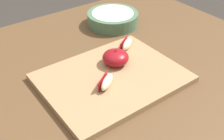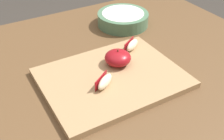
{
  "view_description": "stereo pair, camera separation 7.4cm",
  "coord_description": "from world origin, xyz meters",
  "px_view_note": "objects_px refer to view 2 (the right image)",
  "views": [
    {
      "loc": [
        -0.37,
        -0.59,
        1.29
      ],
      "look_at": [
        0.03,
        -0.05,
        0.81
      ],
      "focal_mm": 44.91,
      "sensor_mm": 36.0,
      "label": 1
    },
    {
      "loc": [
        -0.31,
        -0.63,
        1.29
      ],
      "look_at": [
        0.03,
        -0.05,
        0.81
      ],
      "focal_mm": 44.91,
      "sensor_mm": 36.0,
      "label": 2
    }
  ],
  "objects_px": {
    "apple_half_skin_up": "(118,58)",
    "ceramic_fruit_bowl": "(123,18)",
    "apple_wedge_near_knife": "(132,45)",
    "apple_wedge_right": "(105,82)",
    "cutting_board": "(112,78)"
  },
  "relations": [
    {
      "from": "apple_wedge_near_knife",
      "to": "ceramic_fruit_bowl",
      "type": "relative_size",
      "value": 0.35
    },
    {
      "from": "apple_wedge_right",
      "to": "apple_half_skin_up",
      "type": "bearing_deg",
      "value": 40.63
    },
    {
      "from": "apple_half_skin_up",
      "to": "ceramic_fruit_bowl",
      "type": "relative_size",
      "value": 0.4
    },
    {
      "from": "apple_wedge_near_knife",
      "to": "apple_wedge_right",
      "type": "xyz_separation_m",
      "value": [
        -0.18,
        -0.13,
        0.0
      ]
    },
    {
      "from": "apple_half_skin_up",
      "to": "ceramic_fruit_bowl",
      "type": "distance_m",
      "value": 0.31
    },
    {
      "from": "cutting_board",
      "to": "apple_wedge_near_knife",
      "type": "bearing_deg",
      "value": 35.78
    },
    {
      "from": "apple_half_skin_up",
      "to": "apple_wedge_near_knife",
      "type": "relative_size",
      "value": 1.15
    },
    {
      "from": "apple_half_skin_up",
      "to": "apple_wedge_right",
      "type": "height_order",
      "value": "apple_half_skin_up"
    },
    {
      "from": "ceramic_fruit_bowl",
      "to": "apple_half_skin_up",
      "type": "bearing_deg",
      "value": -124.92
    },
    {
      "from": "cutting_board",
      "to": "ceramic_fruit_bowl",
      "type": "xyz_separation_m",
      "value": [
        0.23,
        0.3,
        0.02
      ]
    },
    {
      "from": "apple_wedge_near_knife",
      "to": "ceramic_fruit_bowl",
      "type": "bearing_deg",
      "value": 65.9
    },
    {
      "from": "apple_wedge_right",
      "to": "ceramic_fruit_bowl",
      "type": "height_order",
      "value": "ceramic_fruit_bowl"
    },
    {
      "from": "apple_half_skin_up",
      "to": "ceramic_fruit_bowl",
      "type": "xyz_separation_m",
      "value": [
        0.18,
        0.26,
        -0.01
      ]
    },
    {
      "from": "apple_wedge_near_knife",
      "to": "apple_wedge_right",
      "type": "bearing_deg",
      "value": -143.87
    },
    {
      "from": "cutting_board",
      "to": "apple_wedge_right",
      "type": "distance_m",
      "value": 0.06
    }
  ]
}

